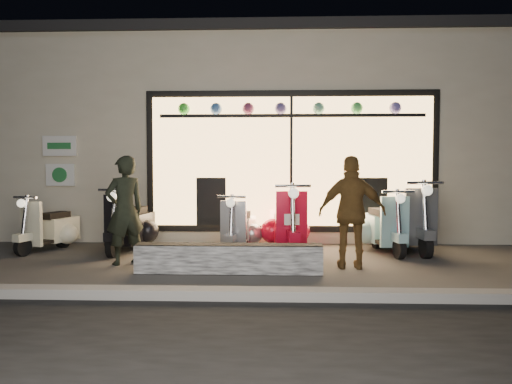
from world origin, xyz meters
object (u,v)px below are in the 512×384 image
scooter_silver (240,229)px  graffiti_barrier (229,259)px  man (125,210)px  woman (352,212)px  scooter_red (286,225)px

scooter_silver → graffiti_barrier: bearing=-82.7°
man → woman: 3.35m
man → scooter_silver: bearing=177.5°
graffiti_barrier → woman: size_ratio=1.58×
scooter_red → man: man is taller
scooter_silver → scooter_red: scooter_red is taller
scooter_red → woman: bearing=-64.1°
graffiti_barrier → scooter_red: size_ratio=1.61×
graffiti_barrier → man: 1.82m
graffiti_barrier → woman: (1.73, 0.38, 0.61)m
scooter_red → man: 2.76m
scooter_silver → woman: 2.26m
man → woman: man is taller
scooter_red → graffiti_barrier: bearing=-120.8°
graffiti_barrier → scooter_silver: (0.02, 1.80, 0.18)m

